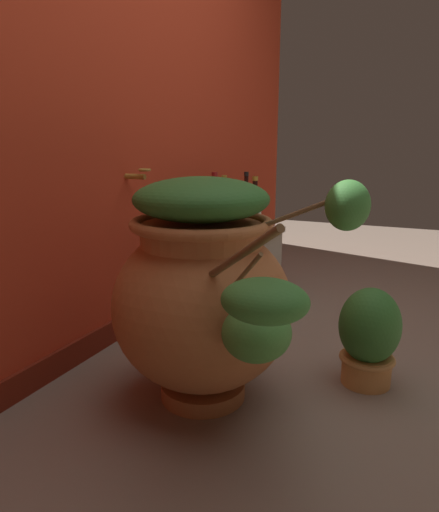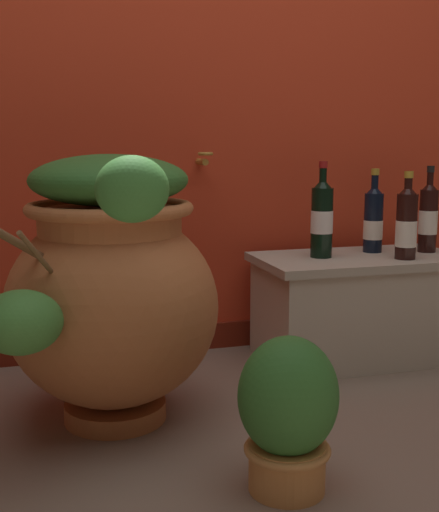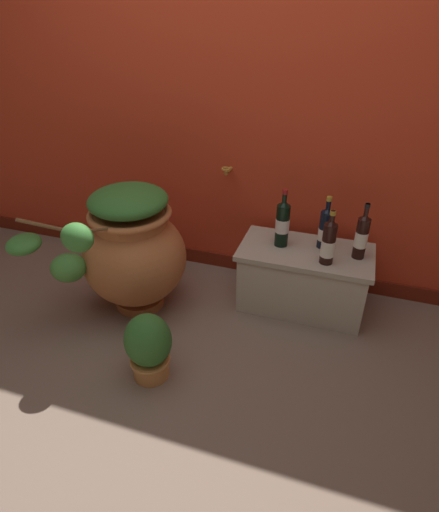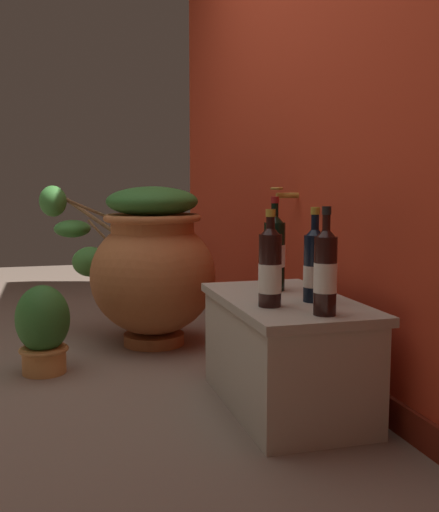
{
  "view_description": "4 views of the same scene",
  "coord_description": "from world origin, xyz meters",
  "px_view_note": "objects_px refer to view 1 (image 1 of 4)",
  "views": [
    {
      "loc": [
        -1.73,
        -0.13,
        0.86
      ],
      "look_at": [
        -0.03,
        0.64,
        0.41
      ],
      "focal_mm": 31.86,
      "sensor_mm": 36.0,
      "label": 1
    },
    {
      "loc": [
        -0.65,
        -1.3,
        0.79
      ],
      "look_at": [
        -0.06,
        0.73,
        0.43
      ],
      "focal_mm": 46.01,
      "sensor_mm": 36.0,
      "label": 2
    },
    {
      "loc": [
        0.7,
        -1.32,
        1.61
      ],
      "look_at": [
        0.04,
        0.67,
        0.35
      ],
      "focal_mm": 29.55,
      "sensor_mm": 36.0,
      "label": 3
    },
    {
      "loc": [
        2.42,
        0.07,
        0.78
      ],
      "look_at": [
        0.15,
        0.69,
        0.5
      ],
      "focal_mm": 42.32,
      "sensor_mm": 36.0,
      "label": 4
    }
  ],
  "objects_px": {
    "wine_bottle_right": "(215,211)",
    "potted_shrub": "(369,335)",
    "terracotta_urn": "(205,291)",
    "wine_bottle_back": "(246,204)",
    "wine_bottle_left": "(224,209)",
    "wine_bottle_middle": "(255,209)"
  },
  "relations": [
    {
      "from": "wine_bottle_right",
      "to": "potted_shrub",
      "type": "xyz_separation_m",
      "value": [
        -0.46,
        -0.83,
        -0.35
      ]
    },
    {
      "from": "terracotta_urn",
      "to": "wine_bottle_back",
      "type": "height_order",
      "value": "terracotta_urn"
    },
    {
      "from": "wine_bottle_back",
      "to": "wine_bottle_right",
      "type": "bearing_deg",
      "value": 179.74
    },
    {
      "from": "terracotta_urn",
      "to": "wine_bottle_left",
      "type": "height_order",
      "value": "terracotta_urn"
    },
    {
      "from": "wine_bottle_middle",
      "to": "wine_bottle_back",
      "type": "relative_size",
      "value": 0.96
    },
    {
      "from": "wine_bottle_back",
      "to": "potted_shrub",
      "type": "distance_m",
      "value": 1.27
    },
    {
      "from": "wine_bottle_left",
      "to": "potted_shrub",
      "type": "relative_size",
      "value": 0.86
    },
    {
      "from": "wine_bottle_right",
      "to": "potted_shrub",
      "type": "height_order",
      "value": "wine_bottle_right"
    },
    {
      "from": "wine_bottle_back",
      "to": "wine_bottle_left",
      "type": "bearing_deg",
      "value": 164.79
    },
    {
      "from": "wine_bottle_left",
      "to": "wine_bottle_middle",
      "type": "bearing_deg",
      "value": -77.95
    },
    {
      "from": "wine_bottle_middle",
      "to": "wine_bottle_right",
      "type": "bearing_deg",
      "value": 156.86
    },
    {
      "from": "wine_bottle_left",
      "to": "wine_bottle_middle",
      "type": "relative_size",
      "value": 1.01
    },
    {
      "from": "wine_bottle_left",
      "to": "wine_bottle_right",
      "type": "bearing_deg",
      "value": -167.5
    },
    {
      "from": "wine_bottle_middle",
      "to": "wine_bottle_back",
      "type": "bearing_deg",
      "value": 34.93
    },
    {
      "from": "wine_bottle_middle",
      "to": "wine_bottle_back",
      "type": "distance_m",
      "value": 0.2
    },
    {
      "from": "wine_bottle_right",
      "to": "terracotta_urn",
      "type": "bearing_deg",
      "value": -157.18
    },
    {
      "from": "wine_bottle_left",
      "to": "wine_bottle_right",
      "type": "height_order",
      "value": "wine_bottle_right"
    },
    {
      "from": "wine_bottle_left",
      "to": "terracotta_urn",
      "type": "bearing_deg",
      "value": -159.42
    },
    {
      "from": "wine_bottle_left",
      "to": "wine_bottle_middle",
      "type": "distance_m",
      "value": 0.17
    },
    {
      "from": "terracotta_urn",
      "to": "wine_bottle_back",
      "type": "relative_size",
      "value": 2.52
    },
    {
      "from": "wine_bottle_middle",
      "to": "wine_bottle_right",
      "type": "height_order",
      "value": "wine_bottle_right"
    },
    {
      "from": "wine_bottle_right",
      "to": "potted_shrub",
      "type": "bearing_deg",
      "value": -119.06
    }
  ]
}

